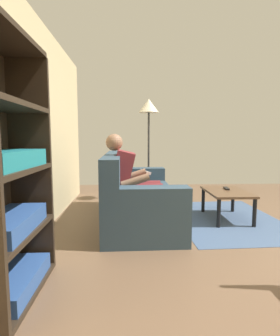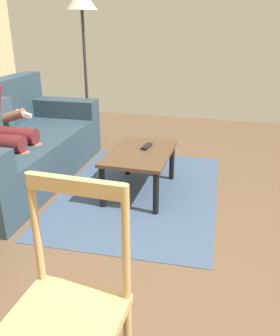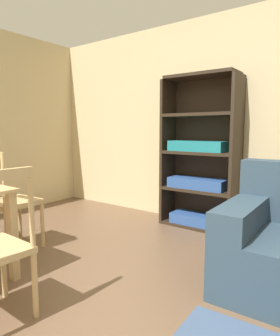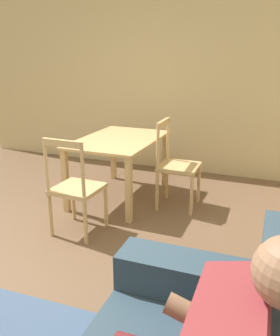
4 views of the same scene
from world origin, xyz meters
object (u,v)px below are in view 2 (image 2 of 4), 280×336
Objects in this scene: coffee_table at (140,158)px; floor_lamp at (82,14)px; tv_remote at (147,146)px; dining_chair_facing_couch at (65,316)px; couch at (13,147)px.

floor_lamp is at bearing 39.77° from coffee_table.
tv_remote is at bearing -16.00° from coffee_table.
dining_chair_facing_couch is 0.52× the size of floor_lamp.
couch is at bearing 90.92° from coffee_table.
dining_chair_facing_couch is 3.58m from floor_lamp.
tv_remote is 0.09× the size of floor_lamp.
coffee_table is 0.14m from tv_remote.
tv_remote is at bearing -136.44° from floor_lamp.
dining_chair_facing_couch reaches higher than coffee_table.
coffee_table is at bearing -89.08° from couch.
couch is at bearing 38.09° from dining_chair_facing_couch.
tv_remote is (0.14, -1.31, 0.08)m from couch.
tv_remote is 0.18× the size of dining_chair_facing_couch.
dining_chair_facing_couch is (-2.07, -0.21, 0.04)m from tv_remote.
couch is 2.46m from dining_chair_facing_couch.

